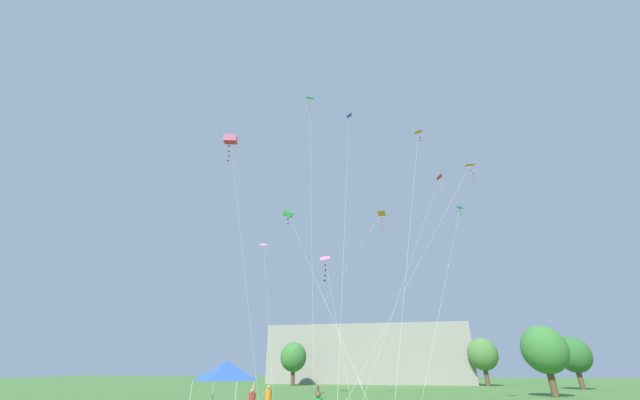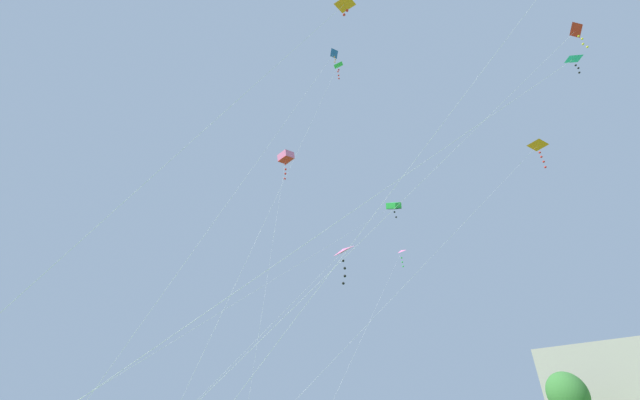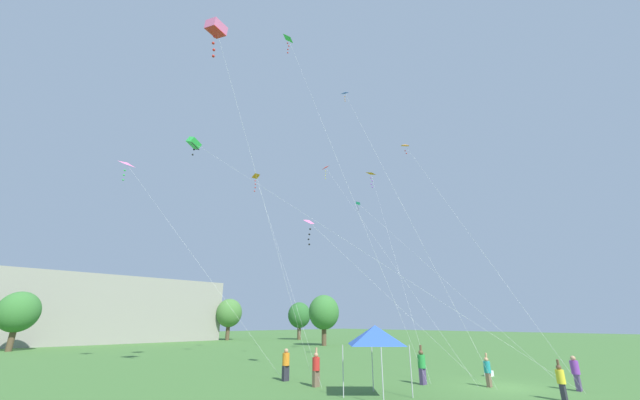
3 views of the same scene
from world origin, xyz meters
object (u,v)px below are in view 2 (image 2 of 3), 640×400
at_px(kite_orange_delta_5, 537,148).
at_px(kite_pink_delta_2, 343,253).
at_px(kite_cyan_delta_0, 562,67).
at_px(kite_red_delta_6, 572,35).
at_px(kite_green_delta_9, 337,67).
at_px(kite_blue_delta_7, 329,60).
at_px(kite_orange_delta_10, 341,7).
at_px(kite_pink_box_4, 286,158).
at_px(kite_green_box_8, 394,206).
at_px(kite_pink_delta_1, 401,252).

bearing_deg(kite_orange_delta_5, kite_pink_delta_2, -106.79).
relative_size(kite_cyan_delta_0, kite_orange_delta_5, 0.92).
relative_size(kite_pink_delta_2, kite_orange_delta_5, 0.54).
bearing_deg(kite_red_delta_6, kite_green_delta_9, -148.92).
relative_size(kite_red_delta_6, kite_blue_delta_7, 0.95).
xyz_separation_m(kite_blue_delta_7, kite_green_delta_9, (-4.34, 3.22, 5.77)).
relative_size(kite_orange_delta_5, kite_orange_delta_10, 1.09).
bearing_deg(kite_cyan_delta_0, kite_orange_delta_5, 123.26).
bearing_deg(kite_pink_box_4, kite_green_box_8, 69.79).
relative_size(kite_cyan_delta_0, kite_red_delta_6, 0.86).
bearing_deg(kite_red_delta_6, kite_blue_delta_7, -127.62).
bearing_deg(kite_orange_delta_10, kite_cyan_delta_0, 66.64).
height_order(kite_pink_delta_1, kite_green_delta_9, kite_green_delta_9).
height_order(kite_cyan_delta_0, kite_orange_delta_5, kite_orange_delta_5).
height_order(kite_pink_delta_2, kite_red_delta_6, kite_red_delta_6).
height_order(kite_cyan_delta_0, kite_pink_delta_2, kite_cyan_delta_0).
relative_size(kite_green_delta_9, kite_orange_delta_10, 1.52).
distance_m(kite_pink_box_4, kite_orange_delta_10, 18.64).
bearing_deg(kite_green_box_8, kite_green_delta_9, -61.66).
bearing_deg(kite_orange_delta_5, kite_green_box_8, -152.69).
bearing_deg(kite_red_delta_6, kite_cyan_delta_0, -84.05).
bearing_deg(kite_red_delta_6, kite_green_box_8, 178.72).
bearing_deg(kite_green_delta_9, kite_cyan_delta_0, 11.44).
relative_size(kite_pink_delta_1, kite_red_delta_6, 0.77).
bearing_deg(kite_blue_delta_7, kite_pink_delta_2, 141.52).
bearing_deg(kite_pink_box_4, kite_orange_delta_10, -14.16).
relative_size(kite_blue_delta_7, kite_green_box_8, 0.94).
height_order(kite_pink_box_4, kite_green_box_8, kite_pink_box_4).
bearing_deg(kite_pink_delta_1, kite_orange_delta_10, -43.93).
relative_size(kite_cyan_delta_0, kite_pink_box_4, 0.79).
height_order(kite_orange_delta_5, kite_red_delta_6, kite_red_delta_6).
bearing_deg(kite_pink_delta_1, kite_red_delta_6, -11.28).
relative_size(kite_orange_delta_5, kite_green_delta_9, 0.72).
height_order(kite_pink_delta_1, kite_blue_delta_7, kite_blue_delta_7).
bearing_deg(kite_green_box_8, kite_pink_delta_1, 137.20).
distance_m(kite_green_box_8, kite_orange_delta_10, 19.61).
xyz_separation_m(kite_pink_delta_2, kite_green_box_8, (-6.10, 9.23, 8.23)).
relative_size(kite_green_box_8, kite_orange_delta_10, 1.30).
distance_m(kite_cyan_delta_0, kite_orange_delta_5, 13.77).
xyz_separation_m(kite_pink_delta_2, kite_red_delta_6, (11.00, 8.85, 10.75)).
distance_m(kite_red_delta_6, kite_green_delta_9, 16.34).
bearing_deg(kite_pink_box_4, kite_cyan_delta_0, 10.49).
xyz_separation_m(kite_orange_delta_5, kite_orange_delta_10, (3.51, -19.12, -1.57)).
bearing_deg(kite_cyan_delta_0, kite_blue_delta_7, -146.51).
distance_m(kite_cyan_delta_0, kite_pink_box_4, 22.82).
relative_size(kite_pink_delta_1, kite_green_delta_9, 0.59).
relative_size(kite_pink_delta_1, kite_pink_delta_2, 1.53).
xyz_separation_m(kite_pink_delta_1, kite_orange_delta_5, (14.70, 1.58, 3.54)).
relative_size(kite_pink_delta_2, kite_blue_delta_7, 0.48).
distance_m(kite_red_delta_6, kite_blue_delta_7, 13.81).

